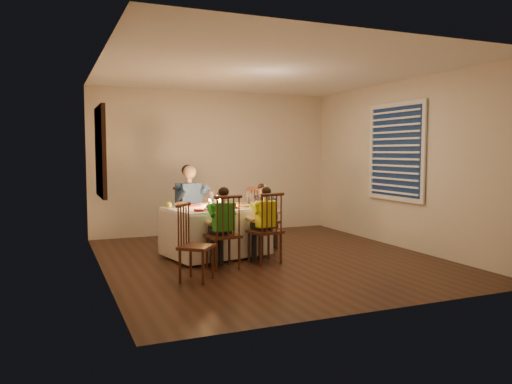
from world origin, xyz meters
name	(u,v)px	position (x,y,z in m)	size (l,w,h in m)	color
ground	(269,259)	(0.00, 0.00, 0.00)	(5.00, 5.00, 0.00)	black
wall_left	(101,168)	(-2.25, 0.00, 1.30)	(0.02, 5.00, 2.60)	beige
wall_right	(401,165)	(2.25, 0.00, 1.30)	(0.02, 5.00, 2.60)	beige
wall_back	(214,163)	(0.00, 2.50, 1.30)	(4.50, 0.02, 2.60)	beige
ceiling	(270,71)	(0.00, 0.00, 2.60)	(5.00, 5.00, 0.00)	white
dining_table	(215,221)	(-0.64, 0.47, 0.50)	(1.53, 1.24, 0.67)	silver
chair_adult	(190,248)	(-0.83, 1.15, 0.00)	(0.39, 0.38, 0.96)	#37190F
chair_near_left	(223,268)	(-0.79, -0.30, 0.00)	(0.39, 0.38, 0.96)	#37190F
chair_near_right	(265,262)	(-0.16, -0.20, 0.00)	(0.39, 0.38, 0.96)	#37190F
chair_end	(263,249)	(0.20, 0.68, 0.00)	(0.39, 0.38, 0.96)	#37190F
chair_extra	(197,280)	(-1.27, -0.76, 0.00)	(0.37, 0.35, 0.90)	#37190F
adult	(190,248)	(-0.83, 1.15, 0.00)	(0.49, 0.45, 1.30)	navy
child_green	(223,268)	(-0.79, -0.30, 0.00)	(0.35, 0.32, 1.05)	green
child_yellow	(265,262)	(-0.16, -0.20, 0.00)	(0.33, 0.31, 1.04)	yellow
child_teal	(263,249)	(0.20, 0.68, 0.00)	(0.32, 0.30, 1.02)	#1A2E41
setting_adult	(203,205)	(-0.74, 0.75, 0.71)	(0.26, 0.26, 0.02)	white
setting_green	(210,210)	(-0.82, 0.13, 0.71)	(0.26, 0.26, 0.02)	white
setting_yellow	(244,207)	(-0.29, 0.26, 0.71)	(0.26, 0.26, 0.02)	white
setting_teal	(240,205)	(-0.22, 0.58, 0.71)	(0.26, 0.26, 0.02)	white
candle_left	(210,204)	(-0.73, 0.46, 0.75)	(0.06, 0.06, 0.10)	white
candle_right	(221,204)	(-0.55, 0.49, 0.75)	(0.06, 0.06, 0.10)	white
squash	(169,205)	(-1.28, 0.62, 0.75)	(0.09, 0.09, 0.09)	yellow
orange_fruit	(224,204)	(-0.48, 0.56, 0.74)	(0.08, 0.08, 0.08)	#FF4E15
serving_bowl	(182,205)	(-1.07, 0.71, 0.73)	(0.21, 0.21, 0.05)	white
wall_mirror	(101,152)	(-2.22, 0.30, 1.50)	(0.06, 0.95, 1.15)	black
window_blinds	(395,152)	(2.21, 0.10, 1.50)	(0.07, 1.34, 1.54)	#0D1C35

